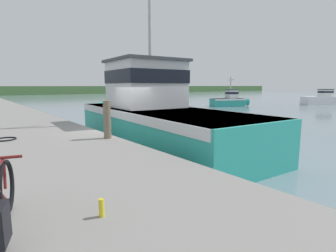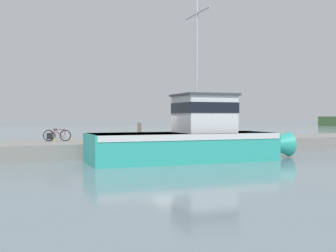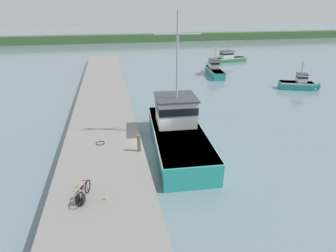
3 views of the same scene
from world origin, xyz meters
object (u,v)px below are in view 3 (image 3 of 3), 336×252
bicycle_touring (83,194)px  water_bottle_on_curb (106,198)px  fishing_boat_main (177,130)px  boat_blue_far (228,58)px  boat_orange_near (214,70)px  water_bottle_by_bike (78,185)px  mooring_post (139,143)px  boat_green_anchored (298,83)px

bicycle_touring → water_bottle_on_curb: bicycle_touring is taller
water_bottle_on_curb → fishing_boat_main: bearing=50.7°
boat_blue_far → water_bottle_on_curb: 45.85m
boat_blue_far → water_bottle_on_curb: size_ratio=34.84×
bicycle_touring → boat_orange_near: bearing=74.7°
water_bottle_on_curb → water_bottle_by_bike: (-1.48, 1.37, -0.00)m
boat_orange_near → boat_blue_far: (7.19, 10.41, -0.06)m
boat_orange_near → mooring_post: 28.10m
boat_blue_far → mooring_post: (-22.11, -34.20, 0.68)m
boat_blue_far → water_bottle_by_bike: 45.52m
boat_blue_far → water_bottle_by_bike: (-25.84, -37.48, 0.20)m
boat_orange_near → mooring_post: bearing=-113.7°
mooring_post → fishing_boat_main: bearing=31.6°
water_bottle_by_bike → fishing_boat_main: bearing=37.2°
boat_blue_far → mooring_post: bearing=138.1°
fishing_boat_main → mooring_post: size_ratio=10.41×
boat_green_anchored → mooring_post: bearing=-36.6°
boat_green_anchored → water_bottle_on_curb: bearing=-31.4°
boat_orange_near → mooring_post: size_ratio=6.85×
boat_orange_near → boat_blue_far: 12.65m
boat_blue_far → bicycle_touring: size_ratio=4.91×
fishing_boat_main → water_bottle_on_curb: (-5.36, -6.57, -0.29)m
fishing_boat_main → boat_green_anchored: size_ratio=2.44×
fishing_boat_main → water_bottle_by_bike: fishing_boat_main is taller
bicycle_touring → water_bottle_on_curb: (1.12, -0.21, -0.24)m
bicycle_touring → mooring_post: bearing=70.5°
boat_green_anchored → boat_orange_near: size_ratio=0.62×
bicycle_touring → water_bottle_on_curb: 1.17m
boat_green_anchored → boat_blue_far: (-0.66, 20.52, 0.07)m
bicycle_touring → water_bottle_by_bike: size_ratio=7.26×
boat_green_anchored → water_bottle_by_bike: boat_green_anchored is taller
fishing_boat_main → water_bottle_by_bike: 8.60m
boat_orange_near → bicycle_touring: size_ratio=4.88×
boat_blue_far → bicycle_touring: bearing=137.6°
mooring_post → water_bottle_by_bike: size_ratio=5.17×
fishing_boat_main → water_bottle_on_curb: size_ratio=52.61×
water_bottle_on_curb → water_bottle_by_bike: 2.02m
boat_blue_far → fishing_boat_main: bearing=140.5°
boat_green_anchored → bicycle_touring: (-26.13, -18.12, 0.51)m
bicycle_touring → water_bottle_by_bike: bicycle_touring is taller
mooring_post → water_bottle_by_bike: mooring_post is taller
boat_blue_far → bicycle_touring: 46.29m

